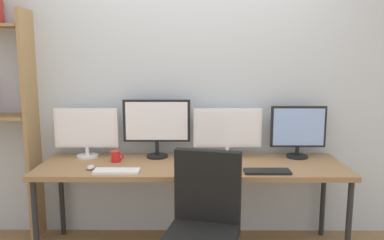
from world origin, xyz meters
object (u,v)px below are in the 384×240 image
(monitor_center_left, at_px, (157,124))
(monitor_far_right, at_px, (298,130))
(monitor_center_right, at_px, (227,131))
(coffee_mug, at_px, (116,156))
(keyboard_left, at_px, (117,171))
(keyboard_right, at_px, (267,171))
(mouse_right_side, at_px, (91,167))
(desk, at_px, (192,170))
(monitor_far_left, at_px, (86,131))
(mouse_left_side, at_px, (219,168))

(monitor_center_left, height_order, monitor_far_right, monitor_center_left)
(monitor_center_right, xyz_separation_m, coffee_mug, (-0.92, -0.15, -0.19))
(keyboard_left, distance_m, coffee_mug, 0.30)
(keyboard_right, relative_size, mouse_right_side, 3.55)
(desk, xyz_separation_m, monitor_center_left, (-0.30, 0.21, 0.34))
(desk, bearing_deg, monitor_far_left, 166.68)
(desk, distance_m, monitor_far_left, 0.96)
(mouse_left_side, relative_size, coffee_mug, 0.91)
(monitor_far_left, relative_size, monitor_far_right, 1.16)
(coffee_mug, bearing_deg, keyboard_right, -13.88)
(keyboard_left, bearing_deg, monitor_far_left, 127.29)
(desk, height_order, monitor_far_right, monitor_far_right)
(desk, relative_size, monitor_center_right, 4.25)
(monitor_center_right, distance_m, mouse_right_side, 1.15)
(monitor_far_right, bearing_deg, monitor_far_left, 180.00)
(monitor_center_right, bearing_deg, mouse_left_side, -103.76)
(monitor_center_right, bearing_deg, desk, -144.62)
(keyboard_left, height_order, mouse_left_side, mouse_left_side)
(keyboard_left, distance_m, keyboard_right, 1.12)
(keyboard_left, distance_m, mouse_left_side, 0.77)
(monitor_far_right, height_order, mouse_right_side, monitor_far_right)
(monitor_center_right, height_order, mouse_left_side, monitor_center_right)
(keyboard_left, bearing_deg, mouse_left_side, 5.85)
(monitor_far_left, xyz_separation_m, coffee_mug, (0.28, -0.15, -0.18))
(desk, distance_m, mouse_right_side, 0.79)
(mouse_left_side, distance_m, coffee_mug, 0.86)
(monitor_far_left, bearing_deg, mouse_right_side, -71.36)
(monitor_far_right, distance_m, keyboard_right, 0.60)
(keyboard_right, bearing_deg, mouse_left_side, 167.31)
(monitor_center_right, relative_size, monitor_far_right, 1.23)
(mouse_right_side, bearing_deg, mouse_left_side, 0.01)
(monitor_center_left, relative_size, mouse_left_side, 5.90)
(monitor_center_left, xyz_separation_m, monitor_center_right, (0.60, -0.00, -0.06))
(desk, xyz_separation_m, coffee_mug, (-0.62, 0.06, 0.09))
(mouse_left_side, xyz_separation_m, mouse_right_side, (-0.98, -0.00, 0.00))
(mouse_left_side, bearing_deg, keyboard_left, -174.15)
(keyboard_right, bearing_deg, monitor_far_right, 52.71)
(keyboard_left, xyz_separation_m, mouse_left_side, (0.77, 0.08, 0.01))
(keyboard_left, bearing_deg, coffee_mug, 101.90)
(keyboard_right, bearing_deg, keyboard_left, 180.00)
(monitor_far_left, height_order, keyboard_right, monitor_far_left)
(monitor_far_right, height_order, keyboard_left, monitor_far_right)
(desk, relative_size, mouse_right_side, 25.35)
(mouse_left_side, xyz_separation_m, coffee_mug, (-0.83, 0.21, 0.03))
(monitor_far_left, distance_m, mouse_left_side, 1.18)
(monitor_far_right, height_order, keyboard_right, monitor_far_right)
(monitor_far_left, xyz_separation_m, monitor_center_left, (0.60, 0.00, 0.06))
(keyboard_right, bearing_deg, monitor_center_left, 152.75)
(monitor_center_right, xyz_separation_m, keyboard_left, (-0.86, -0.44, -0.22))
(keyboard_left, xyz_separation_m, coffee_mug, (-0.06, 0.29, 0.04))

